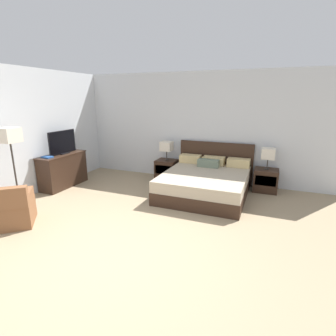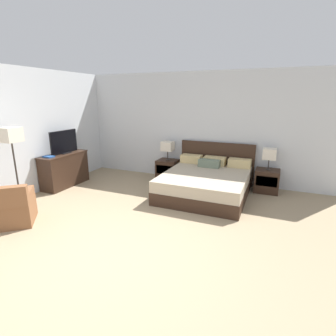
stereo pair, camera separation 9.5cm
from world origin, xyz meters
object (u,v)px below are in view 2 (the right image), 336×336
(table_lamp_left, at_px, (168,146))
(tv, at_px, (64,142))
(book_red_cover, at_px, (49,157))
(bed, at_px, (206,182))
(nightstand_left, at_px, (168,170))
(dresser, at_px, (65,169))
(armchair_by_window, at_px, (11,209))
(table_lamp_right, at_px, (270,154))
(nightstand_right, at_px, (267,181))
(floor_lamp, at_px, (11,141))

(table_lamp_left, xyz_separation_m, tv, (-2.16, -1.43, 0.19))
(table_lamp_left, height_order, book_red_cover, table_lamp_left)
(bed, relative_size, nightstand_left, 3.88)
(tv, bearing_deg, dresser, -92.12)
(tv, bearing_deg, armchair_by_window, -71.75)
(dresser, relative_size, book_red_cover, 5.42)
(armchair_by_window, bearing_deg, table_lamp_right, 40.97)
(bed, distance_m, nightstand_right, 1.46)
(dresser, relative_size, tv, 1.51)
(nightstand_right, height_order, tv, tv)
(nightstand_left, height_order, floor_lamp, floor_lamp)
(table_lamp_right, xyz_separation_m, dresser, (-4.70, -1.50, -0.49))
(nightstand_left, bearing_deg, armchair_by_window, -113.05)
(bed, xyz_separation_m, book_red_cover, (-3.44, -1.21, 0.54))
(tv, distance_m, armchair_by_window, 2.31)
(bed, distance_m, nightstand_left, 1.46)
(nightstand_right, height_order, table_lamp_left, table_lamp_left)
(nightstand_right, distance_m, book_red_cover, 5.13)
(nightstand_left, distance_m, table_lamp_right, 2.62)
(table_lamp_right, bearing_deg, floor_lamp, -146.90)
(nightstand_left, bearing_deg, nightstand_right, 0.00)
(table_lamp_right, relative_size, dresser, 0.39)
(table_lamp_left, xyz_separation_m, book_red_cover, (-2.18, -1.93, -0.07))
(nightstand_left, relative_size, table_lamp_left, 1.08)
(nightstand_right, distance_m, dresser, 4.94)
(armchair_by_window, bearing_deg, table_lamp_left, 66.96)
(floor_lamp, bearing_deg, bed, 34.33)
(table_lamp_left, distance_m, dresser, 2.68)
(bed, xyz_separation_m, tv, (-3.43, -0.71, 0.80))
(tv, relative_size, floor_lamp, 0.52)
(nightstand_left, bearing_deg, dresser, -145.24)
(armchair_by_window, distance_m, floor_lamp, 1.31)
(dresser, height_order, book_red_cover, book_red_cover)
(dresser, bearing_deg, floor_lamp, -82.31)
(bed, xyz_separation_m, nightstand_left, (-1.27, 0.72, -0.02))
(table_lamp_right, xyz_separation_m, tv, (-4.70, -1.43, 0.19))
(bed, distance_m, floor_lamp, 4.07)
(nightstand_left, bearing_deg, floor_lamp, -123.88)
(nightstand_right, xyz_separation_m, armchair_by_window, (-4.02, -3.49, 0.02))
(table_lamp_left, bearing_deg, table_lamp_right, 0.00)
(book_red_cover, bearing_deg, nightstand_left, 41.57)
(bed, bearing_deg, nightstand_right, 29.72)
(nightstand_left, bearing_deg, tv, -146.47)
(nightstand_left, xyz_separation_m, book_red_cover, (-2.18, -1.93, 0.57))
(bed, relative_size, table_lamp_right, 4.19)
(dresser, bearing_deg, nightstand_left, 34.76)
(nightstand_left, relative_size, floor_lamp, 0.33)
(nightstand_left, bearing_deg, table_lamp_right, 0.03)
(nightstand_left, distance_m, armchair_by_window, 3.79)
(nightstand_left, bearing_deg, bed, -29.75)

